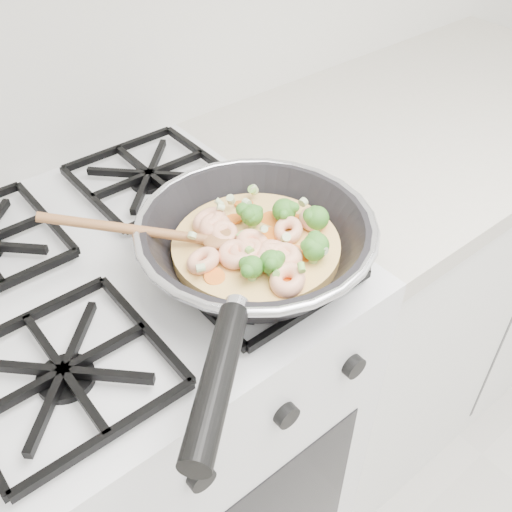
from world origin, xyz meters
TOP-DOWN VIEW (x-y plane):
  - stove at (0.00, 1.70)m, footprint 0.60×0.60m
  - counter_right at (0.80, 1.70)m, footprint 1.00×0.60m
  - skillet at (0.15, 1.55)m, footprint 0.45×0.42m

SIDE VIEW (x-z plane):
  - counter_right at x=0.80m, z-range 0.00..0.90m
  - stove at x=0.00m, z-range 0.00..0.92m
  - skillet at x=0.15m, z-range 0.91..1.01m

